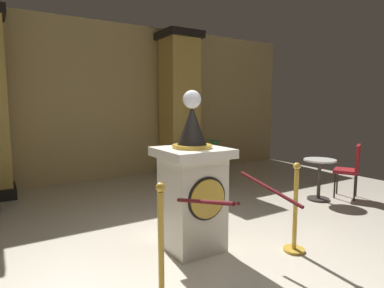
{
  "coord_description": "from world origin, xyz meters",
  "views": [
    {
      "loc": [
        -1.87,
        -2.6,
        1.65
      ],
      "look_at": [
        0.03,
        0.44,
        1.22
      ],
      "focal_mm": 30.27,
      "sensor_mm": 36.0,
      "label": 1
    }
  ],
  "objects_px": {
    "potted_palm_right": "(205,168)",
    "cafe_chair_red": "(351,166)",
    "stanchion_near": "(161,260)",
    "stanchion_far": "(295,221)",
    "pedestal_clock": "(192,188)",
    "cafe_table": "(319,174)"
  },
  "relations": [
    {
      "from": "cafe_chair_red",
      "to": "pedestal_clock",
      "type": "bearing_deg",
      "value": -175.73
    },
    {
      "from": "potted_palm_right",
      "to": "cafe_chair_red",
      "type": "relative_size",
      "value": 1.07
    },
    {
      "from": "cafe_table",
      "to": "cafe_chair_red",
      "type": "bearing_deg",
      "value": -20.41
    },
    {
      "from": "potted_palm_right",
      "to": "cafe_chair_red",
      "type": "height_order",
      "value": "potted_palm_right"
    },
    {
      "from": "potted_palm_right",
      "to": "cafe_chair_red",
      "type": "distance_m",
      "value": 2.87
    },
    {
      "from": "stanchion_far",
      "to": "cafe_chair_red",
      "type": "distance_m",
      "value": 2.72
    },
    {
      "from": "pedestal_clock",
      "to": "cafe_chair_red",
      "type": "bearing_deg",
      "value": 4.27
    },
    {
      "from": "stanchion_far",
      "to": "stanchion_near",
      "type": "bearing_deg",
      "value": -178.54
    },
    {
      "from": "stanchion_far",
      "to": "pedestal_clock",
      "type": "bearing_deg",
      "value": 144.43
    },
    {
      "from": "stanchion_near",
      "to": "potted_palm_right",
      "type": "distance_m",
      "value": 4.4
    },
    {
      "from": "pedestal_clock",
      "to": "cafe_chair_red",
      "type": "height_order",
      "value": "pedestal_clock"
    },
    {
      "from": "stanchion_near",
      "to": "cafe_chair_red",
      "type": "height_order",
      "value": "stanchion_near"
    },
    {
      "from": "stanchion_far",
      "to": "potted_palm_right",
      "type": "relative_size",
      "value": 0.99
    },
    {
      "from": "cafe_table",
      "to": "cafe_chair_red",
      "type": "height_order",
      "value": "cafe_chair_red"
    },
    {
      "from": "stanchion_far",
      "to": "potted_palm_right",
      "type": "height_order",
      "value": "potted_palm_right"
    },
    {
      "from": "stanchion_near",
      "to": "potted_palm_right",
      "type": "height_order",
      "value": "potted_palm_right"
    },
    {
      "from": "pedestal_clock",
      "to": "potted_palm_right",
      "type": "relative_size",
      "value": 1.77
    },
    {
      "from": "cafe_chair_red",
      "to": "stanchion_far",
      "type": "bearing_deg",
      "value": -159.84
    },
    {
      "from": "pedestal_clock",
      "to": "cafe_chair_red",
      "type": "relative_size",
      "value": 1.89
    },
    {
      "from": "pedestal_clock",
      "to": "stanchion_far",
      "type": "relative_size",
      "value": 1.78
    },
    {
      "from": "stanchion_far",
      "to": "potted_palm_right",
      "type": "distance_m",
      "value": 3.54
    },
    {
      "from": "stanchion_far",
      "to": "potted_palm_right",
      "type": "xyz_separation_m",
      "value": [
        1.07,
        3.38,
        -0.08
      ]
    }
  ]
}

